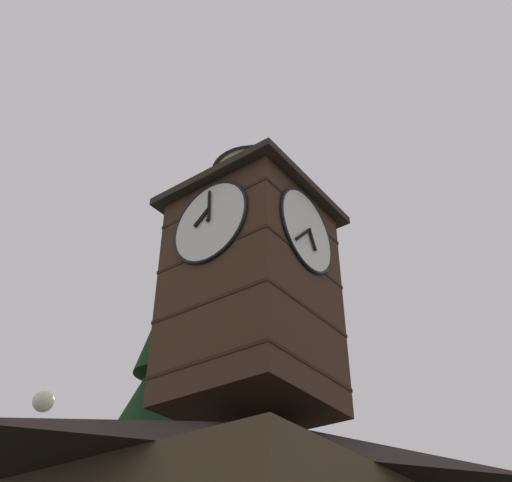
% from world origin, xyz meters
% --- Properties ---
extents(clock_tower, '(4.71, 4.71, 9.79)m').
position_xyz_m(clock_tower, '(-0.38, -0.72, 11.22)').
color(clock_tower, '#422B1E').
rests_on(clock_tower, building_main).
extents(moon, '(1.58, 1.58, 1.58)m').
position_xyz_m(moon, '(-13.67, -30.02, 17.67)').
color(moon, silver).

